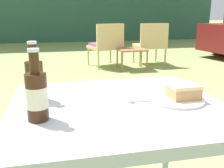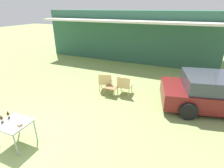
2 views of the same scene
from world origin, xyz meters
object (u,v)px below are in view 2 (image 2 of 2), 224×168
(parked_car, at_px, (221,93))
(wicker_chair_cushioned, at_px, (106,81))
(cola_bottle_far, at_px, (2,120))
(wicker_chair_plain, at_px, (124,85))
(cola_bottle_near, at_px, (8,115))
(cake_on_plate, at_px, (19,125))
(garden_side_table, at_px, (111,88))
(patio_table, at_px, (14,125))

(parked_car, relative_size, wicker_chair_cushioned, 5.47)
(wicker_chair_cushioned, xyz_separation_m, cola_bottle_far, (-1.05, -4.21, 0.34))
(wicker_chair_plain, bearing_deg, cola_bottle_near, 62.01)
(cola_bottle_near, xyz_separation_m, cola_bottle_far, (0.02, -0.21, 0.00))
(cake_on_plate, distance_m, cola_bottle_far, 0.55)
(garden_side_table, height_order, patio_table, patio_table)
(cake_on_plate, bearing_deg, cola_bottle_near, 166.81)
(wicker_chair_plain, relative_size, patio_table, 1.04)
(parked_car, height_order, wicker_chair_cushioned, parked_car)
(patio_table, bearing_deg, cake_on_plate, -4.48)
(parked_car, height_order, patio_table, parked_car)
(parked_car, height_order, garden_side_table, parked_car)
(wicker_chair_plain, xyz_separation_m, cake_on_plate, (-1.42, -4.11, 0.28))
(cola_bottle_far, bearing_deg, wicker_chair_cushioned, 76.05)
(wicker_chair_cushioned, height_order, garden_side_table, wicker_chair_cushioned)
(patio_table, bearing_deg, wicker_chair_plain, 67.73)
(wicker_chair_cushioned, relative_size, wicker_chair_plain, 1.00)
(cola_bottle_near, bearing_deg, wicker_chair_plain, 63.52)
(garden_side_table, xyz_separation_m, cola_bottle_far, (-1.47, -3.87, 0.46))
(patio_table, height_order, cola_bottle_far, cola_bottle_far)
(cola_bottle_far, bearing_deg, cake_on_plate, 8.33)
(wicker_chair_plain, distance_m, garden_side_table, 0.60)
(patio_table, relative_size, cola_bottle_near, 3.48)
(garden_side_table, distance_m, patio_table, 3.96)
(garden_side_table, height_order, cola_bottle_near, cola_bottle_near)
(patio_table, xyz_separation_m, cola_bottle_far, (-0.29, -0.10, 0.16))
(garden_side_table, bearing_deg, cake_on_plate, -103.77)
(cola_bottle_near, relative_size, cola_bottle_far, 1.00)
(patio_table, height_order, cake_on_plate, cake_on_plate)
(wicker_chair_cushioned, distance_m, wicker_chair_plain, 0.92)
(wicker_chair_plain, height_order, cola_bottle_near, cola_bottle_near)
(parked_car, relative_size, wicker_chair_plain, 5.47)
(wicker_chair_cushioned, xyz_separation_m, garden_side_table, (0.42, -0.35, -0.11))
(patio_table, height_order, cola_bottle_near, cola_bottle_near)
(cola_bottle_far, bearing_deg, patio_table, 18.91)
(cake_on_plate, bearing_deg, wicker_chair_cushioned, 82.99)
(wicker_chair_cushioned, height_order, patio_table, wicker_chair_cushioned)
(parked_car, distance_m, patio_table, 6.91)
(parked_car, xyz_separation_m, cola_bottle_far, (-5.62, -4.50, 0.17))
(cola_bottle_far, bearing_deg, garden_side_table, 69.24)
(wicker_chair_plain, height_order, patio_table, wicker_chair_plain)
(garden_side_table, bearing_deg, parked_car, 8.65)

